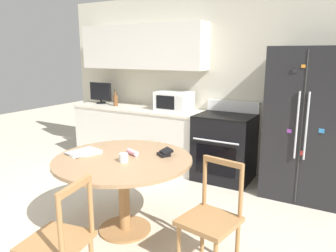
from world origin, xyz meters
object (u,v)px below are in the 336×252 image
refrigerator (306,124)px  oven_range (225,147)px  counter_bottle (116,100)px  candle_glass (124,158)px  microwave (174,101)px  dining_chair_near (59,242)px  wallet (165,153)px  dining_chair_right (211,219)px  countertop_tv (101,92)px

refrigerator → oven_range: size_ratio=1.69×
counter_bottle → candle_glass: (1.59, -1.86, -0.20)m
microwave → refrigerator: bearing=-3.1°
refrigerator → candle_glass: 2.29m
oven_range → dining_chair_near: oven_range is taller
microwave → wallet: 1.83m
oven_range → dining_chair_near: size_ratio=1.20×
counter_bottle → dining_chair_right: (2.49, -1.89, -0.56)m
wallet → dining_chair_near: bearing=-96.8°
dining_chair_right → dining_chair_near: bearing=55.9°
microwave → wallet: bearing=-63.7°
refrigerator → counter_bottle: (-2.90, -0.01, 0.09)m
dining_chair_right → wallet: bearing=-20.7°
refrigerator → counter_bottle: refrigerator is taller
refrigerator → dining_chair_near: 3.05m
oven_range → countertop_tv: bearing=178.8°
dining_chair_near → wallet: (0.15, 1.23, 0.35)m
microwave → wallet: (0.80, -1.63, -0.25)m
oven_range → wallet: size_ratio=6.32×
counter_bottle → candle_glass: 2.46m
dining_chair_right → dining_chair_near: same height
countertop_tv → wallet: size_ratio=2.50×
dining_chair_near → oven_range: bearing=-14.3°
counter_bottle → dining_chair_right: 3.17m
counter_bottle → dining_chair_right: bearing=-37.3°
microwave → dining_chair_right: 2.56m
oven_range → dining_chair_near: 2.79m
dining_chair_near → microwave: bearing=2.6°
countertop_tv → wallet: bearing=-35.7°
countertop_tv → microwave: bearing=1.1°
counter_bottle → dining_chair_near: 3.26m
wallet → dining_chair_right: bearing=-30.2°
countertop_tv → dining_chair_near: (2.08, -2.83, -0.66)m
oven_range → dining_chair_right: oven_range is taller
dining_chair_right → dining_chair_near: (-0.80, -0.85, 0.00)m
dining_chair_right → candle_glass: (-0.89, 0.03, 0.36)m
counter_bottle → dining_chair_near: counter_bottle is taller
refrigerator → candle_glass: size_ratio=21.46×
microwave → dining_chair_near: (0.66, -2.85, -0.61)m
dining_chair_near → candle_glass: dining_chair_near is taller
refrigerator → dining_chair_right: 2.01m
countertop_tv → dining_chair_right: 3.56m
oven_range → countertop_tv: 2.35m
counter_bottle → candle_glass: bearing=-49.4°
oven_range → candle_glass: size_ratio=12.71×
countertop_tv → dining_chair_right: (2.88, -1.98, -0.66)m
counter_bottle → microwave: bearing=6.5°
microwave → dining_chair_near: microwave is taller
microwave → wallet: size_ratio=3.07×
oven_range → counter_bottle: (-1.88, -0.04, 0.53)m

